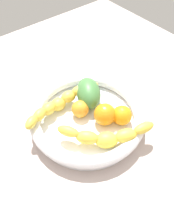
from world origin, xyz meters
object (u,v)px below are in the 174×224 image
fruit_bowl (87,117)px  orange_mid_right (105,114)px  banana_draped_left (106,136)px  orange_mid_left (122,115)px  mango_green (89,93)px  banana_draped_right (60,103)px  orange_front (80,109)px

fruit_bowl → orange_mid_right: orange_mid_right is taller
fruit_bowl → banana_draped_left: 9.87cm
banana_draped_left → orange_mid_right: orange_mid_right is taller
banana_draped_left → orange_mid_left: size_ratio=3.93×
orange_mid_left → mango_green: size_ratio=0.50×
banana_draped_left → orange_mid_left: (8.14, 2.55, -0.25)cm
banana_draped_left → mango_green: size_ratio=1.97×
banana_draped_right → orange_mid_left: (11.17, -14.36, -0.51)cm
orange_front → mango_green: mango_green is taller
banana_draped_left → orange_front: banana_draped_left is taller
banana_draped_left → mango_green: (5.85, 14.63, 0.51)cm
mango_green → orange_front: bearing=-152.9°
banana_draped_right → mango_green: 9.17cm
fruit_bowl → orange_mid_left: size_ratio=5.90×
banana_draped_right → banana_draped_left: bearing=-79.8°
banana_draped_left → orange_mid_right: 7.14cm
orange_front → orange_mid_right: size_ratio=0.80×
orange_mid_left → mango_green: (-2.29, 12.08, 0.76)cm
orange_mid_left → mango_green: mango_green is taller
orange_front → orange_mid_left: 12.05cm
fruit_bowl → orange_front: orange_front is taller
banana_draped_left → orange_front: bearing=87.2°
banana_draped_left → orange_mid_right: (4.44, 5.59, 0.09)cm
orange_front → banana_draped_left: bearing=-92.8°
banana_draped_right → orange_front: banana_draped_right is taller
banana_draped_left → fruit_bowl: bearing=83.2°
orange_mid_right → mango_green: mango_green is taller
banana_draped_left → orange_front: (0.59, 11.94, -0.54)cm
mango_green → banana_draped_right: bearing=165.6°
fruit_bowl → orange_front: size_ratio=6.58×
banana_draped_left → banana_draped_right: banana_draped_right is taller
fruit_bowl → banana_draped_left: (-1.14, -9.49, 2.44)cm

